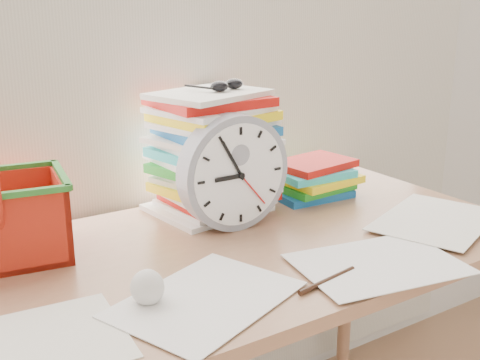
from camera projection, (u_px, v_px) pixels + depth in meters
desk at (230, 277)px, 1.35m from camera, size 1.40×0.70×0.75m
paper_stack at (213, 152)px, 1.52m from camera, size 0.35×0.31×0.31m
clock at (234, 172)px, 1.40m from camera, size 0.27×0.05×0.27m
sunglasses at (227, 85)px, 1.48m from camera, size 0.15×0.13×0.03m
book_stack at (314, 179)px, 1.65m from camera, size 0.25×0.20×0.10m
crumpled_ball at (147, 287)px, 1.07m from camera, size 0.06×0.06×0.06m
pen at (327, 280)px, 1.16m from camera, size 0.16×0.04×0.01m
scattered_papers at (230, 243)px, 1.33m from camera, size 1.26×0.42×0.02m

